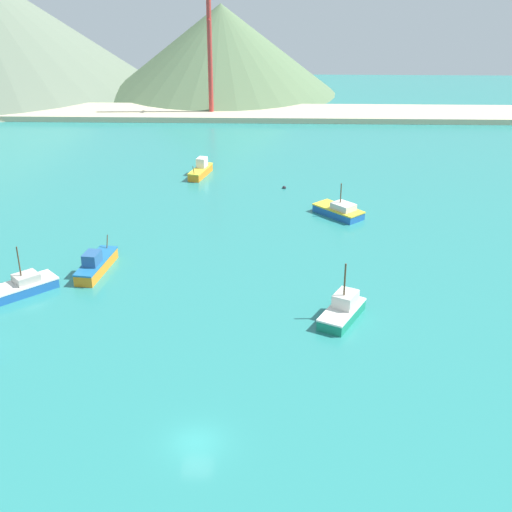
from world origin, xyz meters
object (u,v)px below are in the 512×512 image
fishing_boat_5 (96,264)px  fishing_boat_7 (20,287)px  fishing_boat_1 (339,211)px  buoy_0 (284,188)px  fishing_boat_3 (201,170)px  radio_tower (209,38)px  fishing_boat_8 (343,310)px

fishing_boat_5 → fishing_boat_7: size_ratio=1.08×
fishing_boat_1 → buoy_0: bearing=122.9°
fishing_boat_5 → buoy_0: (22.82, 31.69, -0.89)m
fishing_boat_3 → fishing_boat_7: bearing=-109.9°
fishing_boat_5 → buoy_0: fishing_boat_5 is taller
fishing_boat_1 → fishing_boat_7: size_ratio=0.92×
fishing_boat_3 → fishing_boat_1: bearing=-39.9°
fishing_boat_1 → radio_tower: radio_tower is taller
fishing_boat_7 → radio_tower: bearing=81.1°
fishing_boat_1 → radio_tower: (-24.10, 62.72, 16.56)m
buoy_0 → fishing_boat_1: bearing=-57.1°
fishing_boat_3 → radio_tower: radio_tower is taller
fishing_boat_7 → radio_tower: radio_tower is taller
fishing_boat_5 → radio_tower: bearing=85.4°
fishing_boat_7 → fishing_boat_8: bearing=-7.4°
fishing_boat_1 → fishing_boat_8: bearing=-94.1°
fishing_boat_5 → buoy_0: size_ratio=14.43×
radio_tower → fishing_boat_8: bearing=-76.7°
fishing_boat_1 → radio_tower: size_ratio=0.22×
fishing_boat_3 → fishing_boat_5: fishing_boat_5 is taller
fishing_boat_7 → fishing_boat_8: fishing_boat_8 is taller
fishing_boat_3 → radio_tower: (-2.10, 44.32, 16.40)m
fishing_boat_5 → radio_tower: 84.17m
buoy_0 → fishing_boat_7: bearing=-128.7°
fishing_boat_7 → buoy_0: fishing_boat_7 is taller
fishing_boat_5 → fishing_boat_7: fishing_boat_7 is taller
buoy_0 → radio_tower: radio_tower is taller
buoy_0 → radio_tower: (-16.26, 50.61, 17.27)m
fishing_boat_3 → fishing_boat_8: fishing_boat_8 is taller
fishing_boat_5 → radio_tower: (6.57, 82.30, 16.38)m
fishing_boat_8 → fishing_boat_5: bearing=159.9°
fishing_boat_3 → radio_tower: size_ratio=0.22×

